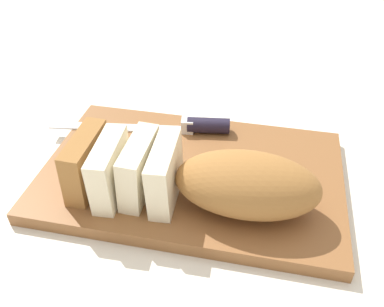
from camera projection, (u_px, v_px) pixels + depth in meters
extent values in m
plane|color=silver|center=(192.00, 180.00, 0.63)|extent=(3.00, 3.00, 0.00)
cube|color=brown|center=(192.00, 175.00, 0.62)|extent=(0.44, 0.28, 0.02)
ellipsoid|color=#996633|center=(247.00, 184.00, 0.53)|extent=(0.19, 0.10, 0.08)
cube|color=beige|center=(165.00, 174.00, 0.55)|extent=(0.04, 0.10, 0.08)
cube|color=beige|center=(139.00, 168.00, 0.56)|extent=(0.03, 0.10, 0.08)
cube|color=beige|center=(110.00, 169.00, 0.56)|extent=(0.04, 0.10, 0.08)
cube|color=#996633|center=(86.00, 162.00, 0.57)|extent=(0.03, 0.10, 0.08)
cube|color=silver|center=(118.00, 127.00, 0.70)|extent=(0.24, 0.05, 0.00)
cylinder|color=black|center=(208.00, 125.00, 0.69)|extent=(0.07, 0.03, 0.03)
cube|color=silver|center=(187.00, 125.00, 0.69)|extent=(0.02, 0.02, 0.02)
sphere|color=tan|center=(176.00, 155.00, 0.64)|extent=(0.01, 0.01, 0.01)
sphere|color=tan|center=(194.00, 184.00, 0.59)|extent=(0.00, 0.00, 0.00)
sphere|color=tan|center=(193.00, 181.00, 0.59)|extent=(0.00, 0.00, 0.00)
sphere|color=tan|center=(165.00, 150.00, 0.65)|extent=(0.01, 0.01, 0.01)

